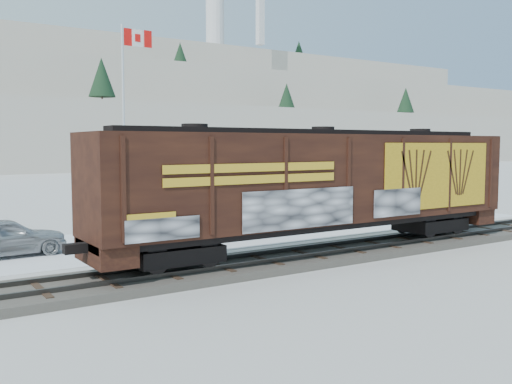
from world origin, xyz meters
TOP-DOWN VIEW (x-y plane):
  - ground at (0.00, 0.00)m, footprint 500.00×500.00m
  - rail_track at (0.00, 0.00)m, footprint 50.00×3.40m
  - parking_strip at (0.00, 7.50)m, footprint 40.00×8.00m
  - hopper_railcar at (0.90, -0.01)m, footprint 18.93×3.06m
  - flagpole at (-1.62, 14.96)m, footprint 2.30×0.90m
  - car_silver at (-9.72, 7.12)m, footprint 4.81×2.21m
  - car_white at (-1.75, 6.11)m, footprint 4.58×2.43m
  - car_dark at (1.64, 7.04)m, footprint 4.98×2.37m

SIDE VIEW (x-z plane):
  - ground at x=0.00m, z-range 0.00..0.00m
  - parking_strip at x=0.00m, z-range 0.00..0.03m
  - rail_track at x=0.00m, z-range -0.07..0.36m
  - car_dark at x=1.64m, z-range 0.03..1.43m
  - car_white at x=-1.75m, z-range 0.03..1.46m
  - car_silver at x=-9.72m, z-range 0.03..1.63m
  - hopper_railcar at x=0.90m, z-range 0.69..5.41m
  - flagpole at x=-1.62m, z-range -1.50..10.02m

